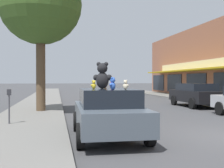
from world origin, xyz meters
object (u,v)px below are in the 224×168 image
at_px(plush_art_car, 108,112).
at_px(parking_meter, 9,102).
at_px(teddy_bear_blue, 113,84).
at_px(teddy_bear_giant, 102,76).
at_px(teddy_bear_yellow, 94,85).
at_px(teddy_bear_cream, 126,85).
at_px(teddy_bear_purple, 112,85).
at_px(street_tree, 40,4).
at_px(teddy_bear_orange, 105,84).
at_px(parked_car_far_right, 196,94).

relative_size(plush_art_car, parking_meter, 3.32).
distance_m(plush_art_car, teddy_bear_blue, 1.26).
height_order(plush_art_car, teddy_bear_giant, teddy_bear_giant).
bearing_deg(plush_art_car, parking_meter, 145.83).
height_order(teddy_bear_giant, teddy_bear_yellow, teddy_bear_giant).
bearing_deg(teddy_bear_cream, teddy_bear_purple, 4.67).
bearing_deg(teddy_bear_purple, teddy_bear_yellow, -51.70).
distance_m(teddy_bear_yellow, teddy_bear_purple, 0.58).
relative_size(teddy_bear_giant, teddy_bear_purple, 3.29).
bearing_deg(parking_meter, street_tree, 78.19).
bearing_deg(plush_art_car, teddy_bear_orange, 87.95).
height_order(teddy_bear_giant, street_tree, street_tree).
relative_size(teddy_bear_orange, teddy_bear_purple, 1.05).
bearing_deg(teddy_bear_purple, teddy_bear_orange, -116.57).
bearing_deg(teddy_bear_giant, teddy_bear_blue, 114.67).
bearing_deg(teddy_bear_giant, teddy_bear_orange, -86.91).
xyz_separation_m(plush_art_car, street_tree, (-2.37, 6.67, 4.95)).
bearing_deg(teddy_bear_giant, parking_meter, -10.70).
bearing_deg(street_tree, teddy_bear_purple, -70.25).
xyz_separation_m(teddy_bear_giant, parking_meter, (-3.15, 1.98, -0.93)).
relative_size(teddy_bear_cream, parked_car_far_right, 0.06).
bearing_deg(teddy_bear_purple, parking_meter, -65.35).
bearing_deg(teddy_bear_giant, plush_art_car, 127.75).
xyz_separation_m(teddy_bear_orange, parked_car_far_right, (7.42, 7.68, -0.79)).
bearing_deg(parked_car_far_right, teddy_bear_cream, -127.66).
xyz_separation_m(plush_art_car, teddy_bear_giant, (-0.12, 0.39, 1.11)).
relative_size(teddy_bear_cream, parking_meter, 0.22).
xyz_separation_m(teddy_bear_cream, street_tree, (-2.78, 7.23, 4.11)).
height_order(teddy_bear_purple, parking_meter, teddy_bear_purple).
relative_size(teddy_bear_purple, parked_car_far_right, 0.06).
relative_size(teddy_bear_blue, teddy_bear_yellow, 1.30).
xyz_separation_m(plush_art_car, teddy_bear_blue, (-0.04, -0.91, 0.87)).
distance_m(teddy_bear_orange, street_tree, 7.47).
distance_m(teddy_bear_orange, parking_meter, 3.69).
bearing_deg(teddy_bear_cream, teddy_bear_orange, -22.29).
bearing_deg(plush_art_car, teddy_bear_purple, -60.80).
distance_m(teddy_bear_cream, parked_car_far_right, 11.59).
xyz_separation_m(teddy_bear_orange, teddy_bear_purple, (0.03, -1.11, -0.01)).
bearing_deg(parked_car_far_right, plush_art_car, -131.00).
height_order(teddy_bear_yellow, parking_meter, teddy_bear_yellow).
distance_m(teddy_bear_blue, teddy_bear_cream, 0.58).
relative_size(teddy_bear_blue, teddy_bear_purple, 1.37).
relative_size(teddy_bear_yellow, parking_meter, 0.21).
height_order(plush_art_car, teddy_bear_purple, teddy_bear_purple).
bearing_deg(parked_car_far_right, teddy_bear_purple, -130.07).
bearing_deg(teddy_bear_yellow, teddy_bear_orange, -148.55).
bearing_deg(parked_car_far_right, street_tree, -168.90).
distance_m(teddy_bear_giant, teddy_bear_blue, 1.33).
xyz_separation_m(parked_car_far_right, parking_meter, (-10.75, -6.23, 0.13)).
bearing_deg(teddy_bear_orange, teddy_bear_cream, 89.45).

